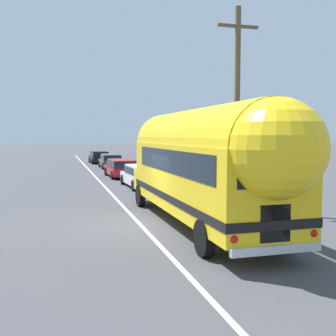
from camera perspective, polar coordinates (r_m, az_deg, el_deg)
ground_plane at (r=15.00m, az=-3.86°, el=-7.81°), size 300.00×300.00×0.00m
lane_markings at (r=26.97m, az=-5.04°, el=-2.28°), size 4.09×80.00×0.01m
utility_pole at (r=17.71m, az=9.51°, el=8.43°), size 1.80×0.24×8.50m
painted_bus at (r=14.05m, az=5.06°, el=0.83°), size 2.72×12.58×4.12m
car_lead at (r=25.28m, az=-3.59°, el=-0.92°), size 2.02×4.86×1.37m
car_second at (r=31.60m, az=-6.47°, el=0.16°), size 2.12×4.67×1.37m
car_third at (r=40.43m, az=-7.97°, el=1.08°), size 1.93×4.53×1.37m
car_fourth at (r=47.61m, az=-9.50°, el=1.59°), size 2.11×4.29×1.37m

